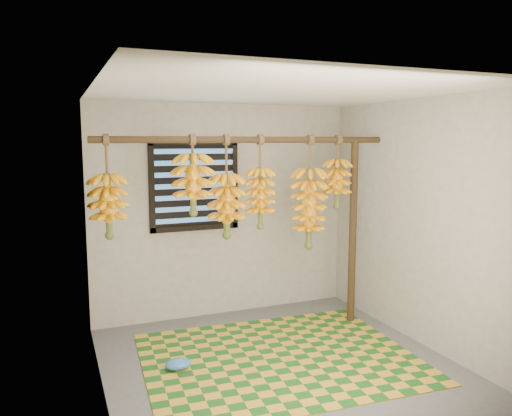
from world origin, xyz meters
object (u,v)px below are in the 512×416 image
woven_mat (279,358)px  banana_bunch_d (260,198)px  plastic_bag (178,364)px  banana_bunch_f (337,183)px  banana_bunch_b (193,184)px  support_post (353,233)px  banana_bunch_c (227,205)px  banana_bunch_a (108,206)px  banana_bunch_e (309,208)px

woven_mat → banana_bunch_d: size_ratio=2.62×
plastic_bag → banana_bunch_f: 2.42m
woven_mat → banana_bunch_b: size_ratio=3.24×
support_post → banana_bunch_f: (-0.21, -0.00, 0.54)m
plastic_bag → banana_bunch_b: (0.29, 0.46, 1.53)m
banana_bunch_c → banana_bunch_f: size_ratio=1.28×
banana_bunch_f → banana_bunch_d: bearing=180.0°
support_post → plastic_bag: 2.31m
woven_mat → banana_bunch_a: size_ratio=2.66×
banana_bunch_b → banana_bunch_e: bearing=0.0°
woven_mat → banana_bunch_f: size_ratio=3.15×
banana_bunch_d → banana_bunch_e: 0.57m
support_post → banana_bunch_a: banana_bunch_a is taller
banana_bunch_e → banana_bunch_f: 0.41m
plastic_bag → banana_bunch_e: size_ratio=0.20×
support_post → banana_bunch_b: banana_bunch_b is taller
support_post → banana_bunch_a: size_ratio=2.18×
banana_bunch_c → banana_bunch_b: bearing=-180.0°
support_post → banana_bunch_d: 1.17m
banana_bunch_f → support_post: bearing=0.0°
banana_bunch_c → banana_bunch_d: (0.35, -0.00, 0.06)m
banana_bunch_a → banana_bunch_e: (2.01, 0.00, -0.13)m
banana_bunch_c → banana_bunch_d: bearing=-0.0°
banana_bunch_a → banana_bunch_e: bearing=0.0°
woven_mat → banana_bunch_b: banana_bunch_b is taller
support_post → banana_bunch_b: 1.87m
woven_mat → banana_bunch_c: 1.51m
woven_mat → banana_bunch_d: 1.54m
support_post → plastic_bag: (-2.06, -0.46, -0.94)m
support_post → banana_bunch_b: (-1.78, 0.00, 0.59)m
woven_mat → banana_bunch_f: (0.94, 0.58, 1.54)m
banana_bunch_a → banana_bunch_f: (2.34, -0.00, 0.12)m
woven_mat → banana_bunch_e: (0.60, 0.58, 1.29)m
banana_bunch_a → banana_bunch_e: same height
banana_bunch_b → banana_bunch_f: (1.57, -0.00, -0.04)m
banana_bunch_a → banana_bunch_d: 1.46m
plastic_bag → banana_bunch_c: size_ratio=0.23×
plastic_bag → banana_bunch_c: bearing=36.6°
banana_bunch_b → banana_bunch_f: size_ratio=0.97×
woven_mat → banana_bunch_b: bearing=137.7°
banana_bunch_b → banana_bunch_f: bearing=-0.0°
banana_bunch_b → banana_bunch_d: 0.70m
support_post → banana_bunch_f: bearing=-180.0°
plastic_bag → banana_bunch_c: banana_bunch_c is taller
banana_bunch_d → banana_bunch_f: same height
banana_bunch_f → banana_bunch_c: bearing=180.0°
banana_bunch_d → banana_bunch_f: 0.89m
banana_bunch_f → plastic_bag: bearing=-166.1°
support_post → banana_bunch_c: 1.49m
plastic_bag → banana_bunch_c: 1.52m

